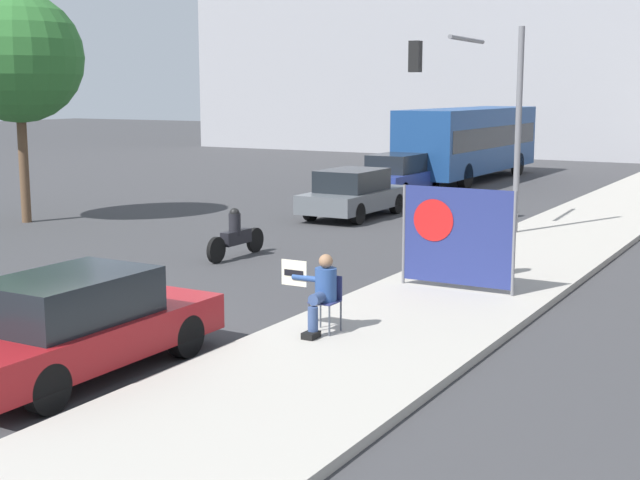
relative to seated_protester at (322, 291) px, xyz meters
The scene contains 12 objects.
ground_plane 3.94m from the seated_protester, 148.42° to the right, with size 160.00×160.00×0.00m, color #38383A.
sidewalk_curb 13.03m from the seated_protester, 86.43° to the left, with size 3.43×90.00×0.14m, color #A8A399.
seated_protester is the anchor object (origin of this frame).
pedestrian_behind 5.17m from the seated_protester, 81.89° to the left, with size 0.34×0.34×1.75m.
protest_banner 4.00m from the seated_protester, 80.05° to the left, with size 2.26×0.06×1.94m.
traffic_light_pole 11.62m from the seated_protester, 98.16° to the left, with size 3.13×2.90×5.36m.
parked_car_curbside 3.76m from the seated_protester, 123.28° to the right, with size 1.72×4.33×1.44m.
car_on_road_nearest 13.74m from the seated_protester, 115.62° to the left, with size 1.81×4.30×1.49m.
car_on_road_midblock 19.83m from the seated_protester, 111.44° to the left, with size 1.80×4.47×1.53m.
city_bus_on_road 25.73m from the seated_protester, 105.38° to the left, with size 2.48×10.83×3.10m.
motorcycle_on_road 7.31m from the seated_protester, 135.72° to the left, with size 0.28×2.18×1.18m.
street_tree_near_curb 15.91m from the seated_protester, 154.47° to the left, with size 3.76×3.76×6.69m.
Camera 1 is at (9.98, -9.71, 3.89)m, focal length 50.00 mm.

